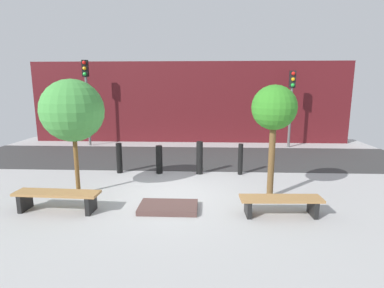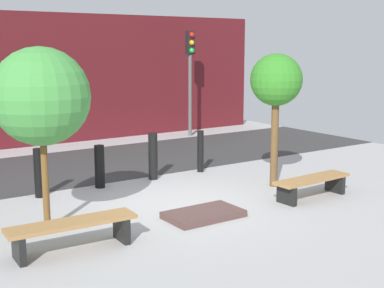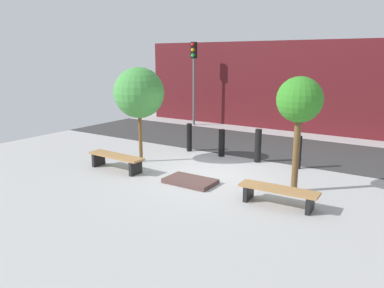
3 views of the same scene
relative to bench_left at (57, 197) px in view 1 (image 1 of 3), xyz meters
The scene contains 14 objects.
ground_plane 2.85m from the bench_left, 24.59° to the left, with size 18.00×18.00×0.00m, color #A7A7A7.
road_strip 6.08m from the bench_left, 64.95° to the left, with size 18.00×4.12×0.01m, color #353535.
building_facade 9.66m from the bench_left, 74.31° to the left, with size 16.20×0.50×4.10m, color #511419.
bench_left is the anchor object (origin of this frame).
bench_right 5.14m from the bench_left, ahead, with size 1.84×0.53×0.43m.
planter_bed 2.59m from the bench_left, ahead, with size 1.38×0.82×0.12m, color brown.
tree_behind_left_bench 2.23m from the bench_left, 90.00° to the left, with size 1.61×1.61×3.07m.
tree_behind_right_bench 5.62m from the bench_left, 12.56° to the left, with size 1.13×1.13×2.92m.
bollard_far_left 3.24m from the bench_left, 80.23° to the left, with size 0.19×0.19×1.02m, color black.
bollard_left 3.71m from the bench_left, 59.27° to the left, with size 0.22×0.22×0.94m, color black.
bollard_center 4.55m from the bench_left, 44.53° to the left, with size 0.21×0.21×1.10m, color black.
bollard_right 5.59m from the bench_left, 34.80° to the left, with size 0.16×0.16×1.03m, color black.
traffic_light_west 8.53m from the bench_left, 106.18° to the left, with size 0.28×0.27×4.09m.
traffic_light_mid_west 11.00m from the bench_left, 46.60° to the left, with size 0.28×0.27×3.57m.
Camera 1 is at (0.87, -7.61, 2.88)m, focal length 28.00 mm.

